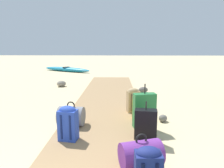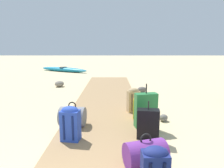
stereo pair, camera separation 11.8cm
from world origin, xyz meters
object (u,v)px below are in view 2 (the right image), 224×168
at_px(backpack_yellow, 140,107).
at_px(backpack_blue, 71,122).
at_px(kayak, 64,69).
at_px(backpack_tan, 134,99).
at_px(duffel_bag_grey, 73,116).
at_px(duffel_bag_purple, 146,153).
at_px(suitcase_green, 146,110).
at_px(suitcase_black, 148,124).

bearing_deg(backpack_yellow, backpack_blue, -141.31).
height_order(backpack_blue, kayak, backpack_blue).
xyz_separation_m(backpack_tan, duffel_bag_grey, (-1.32, -0.89, -0.11)).
relative_size(backpack_blue, duffel_bag_purple, 0.97).
height_order(backpack_blue, suitcase_green, suitcase_green).
height_order(duffel_bag_grey, kayak, duffel_bag_grey).
bearing_deg(kayak, duffel_bag_grey, -75.60).
relative_size(suitcase_green, kayak, 0.25).
xyz_separation_m(backpack_tan, kayak, (-3.71, 8.40, -0.25)).
distance_m(suitcase_green, duffel_bag_grey, 1.48).
relative_size(backpack_yellow, suitcase_black, 0.75).
bearing_deg(suitcase_green, suitcase_black, -94.73).
bearing_deg(kayak, suitcase_black, -68.85).
bearing_deg(duffel_bag_grey, suitcase_black, -21.38).
relative_size(backpack_yellow, duffel_bag_grey, 0.94).
distance_m(suitcase_green, kayak, 10.11).
height_order(suitcase_green, duffel_bag_grey, suitcase_green).
bearing_deg(kayak, backpack_tan, -66.17).
bearing_deg(duffel_bag_purple, suitcase_green, 80.70).
bearing_deg(duffel_bag_purple, kayak, 108.76).
distance_m(duffel_bag_purple, suitcase_green, 1.37).
bearing_deg(suitcase_black, duffel_bag_grey, 158.62).
height_order(suitcase_black, suitcase_green, suitcase_green).
bearing_deg(suitcase_black, backpack_blue, -176.48).
height_order(backpack_yellow, duffel_bag_purple, backpack_yellow).
xyz_separation_m(backpack_tan, backpack_blue, (-1.23, -1.53, 0.01)).
distance_m(backpack_tan, suitcase_green, 0.96).
distance_m(suitcase_black, duffel_bag_grey, 1.53).
height_order(backpack_blue, duffel_bag_purple, backpack_blue).
relative_size(backpack_blue, kayak, 0.17).
xyz_separation_m(backpack_blue, suitcase_black, (1.34, 0.08, -0.06)).
xyz_separation_m(suitcase_black, duffel_bag_grey, (-1.43, 0.56, -0.07)).
height_order(suitcase_green, kayak, suitcase_green).
bearing_deg(duffel_bag_grey, backpack_blue, -82.05).
distance_m(backpack_tan, suitcase_black, 1.45).
bearing_deg(duffel_bag_purple, backpack_yellow, 84.96).
xyz_separation_m(backpack_blue, duffel_bag_grey, (-0.09, 0.64, -0.12)).
relative_size(suitcase_black, kayak, 0.19).
bearing_deg(backpack_blue, backpack_tan, 51.12).
distance_m(backpack_tan, kayak, 9.19).
relative_size(backpack_blue, suitcase_green, 0.69).
height_order(backpack_yellow, duffel_bag_grey, same).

